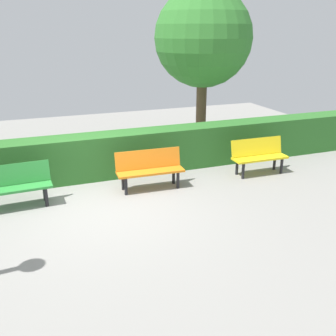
{
  "coord_description": "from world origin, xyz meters",
  "views": [
    {
      "loc": [
        1.28,
        7.07,
        3.38
      ],
      "look_at": [
        -1.49,
        -0.28,
        0.55
      ],
      "focal_mm": 41.33,
      "sensor_mm": 36.0,
      "label": 1
    }
  ],
  "objects": [
    {
      "name": "bench_green",
      "position": [
        1.64,
        -0.65,
        0.48
      ],
      "size": [
        1.45,
        0.52,
        0.86
      ],
      "rotation": [
        0.0,
        0.0,
        0.04
      ],
      "color": "#2D8C38",
      "rests_on": "ground_plane"
    },
    {
      "name": "tree_near",
      "position": [
        -3.75,
        -3.42,
        3.13
      ],
      "size": [
        2.79,
        2.79,
        4.54
      ],
      "color": "brown",
      "rests_on": "ground_plane"
    },
    {
      "name": "ground_plane",
      "position": [
        0.0,
        0.0,
        0.0
      ],
      "size": [
        18.23,
        18.23,
        0.0
      ],
      "primitive_type": "plane",
      "color": "gray"
    },
    {
      "name": "bench_orange",
      "position": [
        -1.19,
        -0.63,
        0.48
      ],
      "size": [
        1.5,
        0.52,
        0.86
      ],
      "rotation": [
        0.0,
        0.0,
        -0.04
      ],
      "color": "orange",
      "rests_on": "ground_plane"
    },
    {
      "name": "hedge_row",
      "position": [
        -1.22,
        -1.73,
        0.52
      ],
      "size": [
        14.23,
        0.7,
        1.04
      ],
      "primitive_type": "cube",
      "color": "#2D6B28",
      "rests_on": "ground_plane"
    },
    {
      "name": "bench_yellow",
      "position": [
        -3.99,
        -0.59,
        0.48
      ],
      "size": [
        1.39,
        0.49,
        0.86
      ],
      "rotation": [
        0.0,
        0.0,
        -0.02
      ],
      "color": "yellow",
      "rests_on": "ground_plane"
    }
  ]
}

